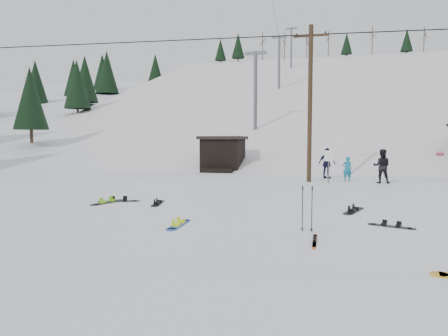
# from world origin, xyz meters

# --- Properties ---
(ground) EXTENTS (200.00, 200.00, 0.00)m
(ground) POSITION_xyz_m (0.00, 0.00, 0.00)
(ground) COLOR white
(ground) RESTS_ON ground
(ski_slope) EXTENTS (60.00, 85.24, 65.97)m
(ski_slope) POSITION_xyz_m (0.00, 55.00, -12.00)
(ski_slope) COLOR white
(ski_slope) RESTS_ON ground
(ridge_left) EXTENTS (47.54, 95.03, 58.38)m
(ridge_left) POSITION_xyz_m (-36.00, 48.00, -11.00)
(ridge_left) COLOR white
(ridge_left) RESTS_ON ground
(treeline_left) EXTENTS (20.00, 64.00, 10.00)m
(treeline_left) POSITION_xyz_m (-34.00, 40.00, 0.00)
(treeline_left) COLOR black
(treeline_left) RESTS_ON ground
(treeline_crest) EXTENTS (50.00, 6.00, 10.00)m
(treeline_crest) POSITION_xyz_m (0.00, 86.00, 0.00)
(treeline_crest) COLOR black
(treeline_crest) RESTS_ON ski_slope
(utility_pole) EXTENTS (2.00, 0.26, 9.00)m
(utility_pole) POSITION_xyz_m (2.00, 14.00, 4.68)
(utility_pole) COLOR #3A2819
(utility_pole) RESTS_ON ground
(trail_sign) EXTENTS (0.50, 0.09, 1.85)m
(trail_sign) POSITION_xyz_m (3.10, 13.58, 1.27)
(trail_sign) COLOR #595B60
(trail_sign) RESTS_ON ground
(lift_hut) EXTENTS (3.40, 4.10, 2.75)m
(lift_hut) POSITION_xyz_m (-5.00, 20.94, 1.36)
(lift_hut) COLOR black
(lift_hut) RESTS_ON ground
(lift_tower_near) EXTENTS (2.20, 0.36, 8.00)m
(lift_tower_near) POSITION_xyz_m (-4.00, 30.00, 7.86)
(lift_tower_near) COLOR #595B60
(lift_tower_near) RESTS_ON ski_slope
(lift_tower_mid) EXTENTS (2.20, 0.36, 8.00)m
(lift_tower_mid) POSITION_xyz_m (-4.00, 50.00, 14.36)
(lift_tower_mid) COLOR #595B60
(lift_tower_mid) RESTS_ON ski_slope
(lift_tower_far) EXTENTS (2.20, 0.36, 8.00)m
(lift_tower_far) POSITION_xyz_m (-4.00, 70.00, 20.86)
(lift_tower_far) COLOR #595B60
(lift_tower_far) RESTS_ON ski_slope
(hero_snowboard) EXTENTS (0.34, 1.55, 0.11)m
(hero_snowboard) POSITION_xyz_m (-1.10, 0.86, 0.03)
(hero_snowboard) COLOR #1B46B3
(hero_snowboard) RESTS_ON ground
(hero_skis) EXTENTS (0.09, 1.51, 0.08)m
(hero_skis) POSITION_xyz_m (2.73, -0.05, 0.02)
(hero_skis) COLOR #B04612
(hero_skis) RESTS_ON ground
(ski_poles) EXTENTS (0.34, 0.09, 1.22)m
(ski_poles) POSITION_xyz_m (2.50, 0.98, 0.63)
(ski_poles) COLOR black
(ski_poles) RESTS_ON ground
(board_scatter_a) EXTENTS (1.54, 0.82, 0.11)m
(board_scatter_a) POSITION_xyz_m (-4.98, 4.40, 0.03)
(board_scatter_a) COLOR black
(board_scatter_a) RESTS_ON ground
(board_scatter_b) EXTENTS (0.55, 1.50, 0.11)m
(board_scatter_b) POSITION_xyz_m (-3.26, 4.28, 0.03)
(board_scatter_b) COLOR black
(board_scatter_b) RESTS_ON ground
(board_scatter_c) EXTENTS (0.67, 1.64, 0.12)m
(board_scatter_c) POSITION_xyz_m (-5.24, 4.02, 0.03)
(board_scatter_c) COLOR black
(board_scatter_c) RESTS_ON ground
(board_scatter_d) EXTENTS (1.24, 0.62, 0.09)m
(board_scatter_d) POSITION_xyz_m (4.77, 2.15, 0.02)
(board_scatter_d) COLOR black
(board_scatter_d) RESTS_ON ground
(board_scatter_f) EXTENTS (0.78, 1.60, 0.12)m
(board_scatter_f) POSITION_xyz_m (3.91, 4.45, 0.03)
(board_scatter_f) COLOR black
(board_scatter_f) RESTS_ON ground
(skier_teal) EXTENTS (0.59, 0.44, 1.47)m
(skier_teal) POSITION_xyz_m (4.18, 14.89, 0.73)
(skier_teal) COLOR #0E7290
(skier_teal) RESTS_ON ground
(skier_dark) EXTENTS (1.02, 0.84, 1.93)m
(skier_dark) POSITION_xyz_m (6.01, 14.20, 0.97)
(skier_dark) COLOR black
(skier_dark) RESTS_ON ground
(skier_pink) EXTENTS (1.10, 0.71, 1.60)m
(skier_pink) POSITION_xyz_m (11.21, 23.23, 0.80)
(skier_pink) COLOR #D14A7C
(skier_pink) RESTS_ON ground
(skier_navy) EXTENTS (1.22, 0.97, 1.94)m
(skier_navy) POSITION_xyz_m (3.02, 16.30, 0.97)
(skier_navy) COLOR #18173B
(skier_navy) RESTS_ON ground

